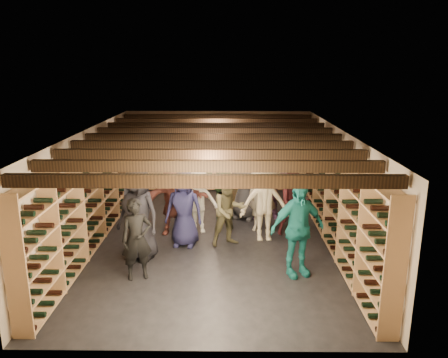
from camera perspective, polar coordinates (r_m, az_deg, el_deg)
ground at (r=9.88m, az=-1.33°, el=-7.64°), size 8.00×8.00×0.00m
walls at (r=9.48m, az=-1.37°, el=-0.93°), size 5.52×8.02×2.40m
ceiling at (r=9.23m, az=-1.42°, el=6.26°), size 5.50×8.00×0.01m
ceiling_joists at (r=9.25m, az=-1.41°, el=5.40°), size 5.40×7.12×0.18m
wine_rack_left at (r=9.94m, az=-16.34°, el=-1.54°), size 0.32×7.50×2.15m
wine_rack_right at (r=9.77m, az=13.87°, el=-1.65°), size 0.32×7.50×2.15m
wine_rack_back at (r=13.23m, az=-0.81°, el=3.06°), size 4.70×0.30×2.15m
crate_stack_left at (r=12.14m, az=-4.33°, el=-1.22°), size 0.57×0.45×0.85m
crate_stack_right at (r=11.67m, az=2.39°, el=-2.30°), size 0.59×0.50×0.68m
crate_loose at (r=11.94m, az=2.78°, el=-3.19°), size 0.58×0.47×0.17m
person_0 at (r=8.73m, az=-11.11°, el=-4.46°), size 1.08×0.92×1.86m
person_1 at (r=7.99m, az=-11.33°, el=-7.72°), size 0.64×0.52×1.50m
person_2 at (r=9.24m, az=0.62°, el=-4.13°), size 0.92×0.83×1.54m
person_3 at (r=9.52m, az=5.36°, el=-3.12°), size 1.16×0.73×1.71m
person_4 at (r=8.02m, az=9.58°, el=-6.43°), size 1.14×0.76×1.79m
person_5 at (r=9.94m, az=-6.54°, el=-2.50°), size 1.60×0.76×1.66m
person_6 at (r=9.25m, az=-5.26°, el=-3.90°), size 0.86×0.63×1.63m
person_7 at (r=10.03m, az=5.14°, el=-1.90°), size 0.75×0.61×1.80m
person_8 at (r=9.94m, az=9.10°, el=-3.10°), size 0.85×0.73×1.50m
person_9 at (r=9.94m, az=-3.35°, el=-2.92°), size 1.07×0.77×1.50m
person_10 at (r=10.80m, az=-0.13°, el=-0.42°), size 1.16×0.65×1.87m
person_11 at (r=10.84m, az=5.70°, el=-0.35°), size 1.80×0.68×1.90m
person_12 at (r=10.81m, az=2.79°, el=-0.47°), size 1.06×0.90×1.85m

